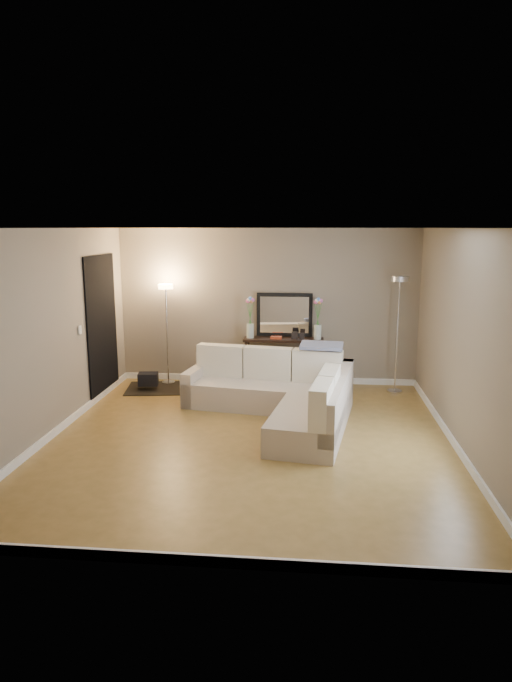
# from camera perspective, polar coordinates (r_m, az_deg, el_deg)

# --- Properties ---
(floor) EXTENTS (5.00, 5.50, 0.01)m
(floor) POSITION_cam_1_polar(r_m,az_deg,el_deg) (7.23, -0.62, -9.87)
(floor) COLOR olive
(floor) RESTS_ON ground
(ceiling) EXTENTS (5.00, 5.50, 0.01)m
(ceiling) POSITION_cam_1_polar(r_m,az_deg,el_deg) (6.74, -0.67, 11.29)
(ceiling) COLOR white
(ceiling) RESTS_ON ground
(wall_back) EXTENTS (5.00, 0.02, 2.60)m
(wall_back) POSITION_cam_1_polar(r_m,az_deg,el_deg) (9.58, 1.13, 3.46)
(wall_back) COLOR gray
(wall_back) RESTS_ON ground
(wall_front) EXTENTS (5.00, 0.02, 2.60)m
(wall_front) POSITION_cam_1_polar(r_m,az_deg,el_deg) (4.22, -4.70, -6.78)
(wall_front) COLOR gray
(wall_front) RESTS_ON ground
(wall_left) EXTENTS (0.02, 5.50, 2.60)m
(wall_left) POSITION_cam_1_polar(r_m,az_deg,el_deg) (7.56, -19.92, 0.66)
(wall_left) COLOR gray
(wall_left) RESTS_ON ground
(wall_right) EXTENTS (0.02, 5.50, 2.60)m
(wall_right) POSITION_cam_1_polar(r_m,az_deg,el_deg) (7.06, 20.06, -0.06)
(wall_right) COLOR gray
(wall_right) RESTS_ON ground
(baseboard_back) EXTENTS (5.00, 0.03, 0.10)m
(baseboard_back) POSITION_cam_1_polar(r_m,az_deg,el_deg) (9.81, 1.09, -3.81)
(baseboard_back) COLOR white
(baseboard_back) RESTS_ON ground
(baseboard_front) EXTENTS (5.00, 0.03, 0.10)m
(baseboard_front) POSITION_cam_1_polar(r_m,az_deg,el_deg) (4.78, -4.38, -21.09)
(baseboard_front) COLOR white
(baseboard_front) RESTS_ON ground
(baseboard_left) EXTENTS (0.03, 5.50, 0.10)m
(baseboard_left) POSITION_cam_1_polar(r_m,az_deg,el_deg) (7.86, -19.14, -8.33)
(baseboard_left) COLOR white
(baseboard_left) RESTS_ON ground
(baseboard_right) EXTENTS (0.03, 5.50, 0.10)m
(baseboard_right) POSITION_cam_1_polar(r_m,az_deg,el_deg) (7.39, 19.21, -9.60)
(baseboard_right) COLOR white
(baseboard_right) RESTS_ON ground
(doorway) EXTENTS (0.02, 1.20, 2.20)m
(doorway) POSITION_cam_1_polar(r_m,az_deg,el_deg) (9.12, -15.14, 1.40)
(doorway) COLOR black
(doorway) RESTS_ON ground
(switch_plate) EXTENTS (0.02, 0.08, 0.12)m
(switch_plate) POSITION_cam_1_polar(r_m,az_deg,el_deg) (8.33, -17.21, 1.06)
(switch_plate) COLOR white
(switch_plate) RESTS_ON ground
(sectional_sofa) EXTENTS (2.52, 2.67, 0.85)m
(sectional_sofa) POSITION_cam_1_polar(r_m,az_deg,el_deg) (7.99, 2.80, -5.38)
(sectional_sofa) COLOR #C2B19D
(sectional_sofa) RESTS_ON floor
(throw_blanket) EXTENTS (0.65, 0.42, 0.08)m
(throw_blanket) POSITION_cam_1_polar(r_m,az_deg,el_deg) (8.34, 6.58, -0.46)
(throw_blanket) COLOR gray
(throw_blanket) RESTS_ON sectional_sofa
(console_table) EXTENTS (1.32, 0.37, 0.81)m
(console_table) POSITION_cam_1_polar(r_m,az_deg,el_deg) (9.48, 2.26, -1.82)
(console_table) COLOR black
(console_table) RESTS_ON floor
(leaning_mirror) EXTENTS (0.93, 0.06, 0.73)m
(leaning_mirror) POSITION_cam_1_polar(r_m,az_deg,el_deg) (9.50, 2.86, 2.64)
(leaning_mirror) COLOR black
(leaning_mirror) RESTS_ON console_table
(table_decor) EXTENTS (0.56, 0.12, 0.13)m
(table_decor) POSITION_cam_1_polar(r_m,az_deg,el_deg) (9.36, 2.75, 0.40)
(table_decor) COLOR #C34222
(table_decor) RESTS_ON console_table
(flower_vase_left) EXTENTS (0.15, 0.12, 0.69)m
(flower_vase_left) POSITION_cam_1_polar(r_m,az_deg,el_deg) (9.40, -0.59, 2.06)
(flower_vase_left) COLOR silver
(flower_vase_left) RESTS_ON console_table
(flower_vase_right) EXTENTS (0.15, 0.12, 0.69)m
(flower_vase_right) POSITION_cam_1_polar(r_m,az_deg,el_deg) (9.33, 6.21, 1.94)
(flower_vase_right) COLOR silver
(flower_vase_right) RESTS_ON console_table
(floor_lamp_lit) EXTENTS (0.27, 0.27, 1.69)m
(floor_lamp_lit) POSITION_cam_1_polar(r_m,az_deg,el_deg) (9.59, -8.95, 2.69)
(floor_lamp_lit) COLOR silver
(floor_lamp_lit) RESTS_ON floor
(floor_lamp_unlit) EXTENTS (0.31, 0.31, 1.87)m
(floor_lamp_unlit) POSITION_cam_1_polar(r_m,az_deg,el_deg) (9.20, 14.08, 2.91)
(floor_lamp_unlit) COLOR silver
(floor_lamp_unlit) RESTS_ON floor
(charcoal_rug) EXTENTS (1.21, 0.98, 0.01)m
(charcoal_rug) POSITION_cam_1_polar(r_m,az_deg,el_deg) (9.53, -9.49, -4.68)
(charcoal_rug) COLOR black
(charcoal_rug) RESTS_ON floor
(black_bag) EXTENTS (0.34, 0.26, 0.20)m
(black_bag) POSITION_cam_1_polar(r_m,az_deg,el_deg) (9.43, -10.74, -3.75)
(black_bag) COLOR black
(black_bag) RESTS_ON charcoal_rug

